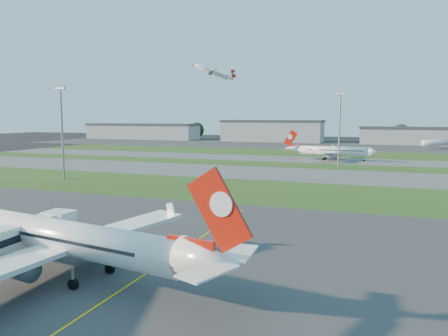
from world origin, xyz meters
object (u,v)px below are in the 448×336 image
at_px(light_mast_centre, 340,125).
at_px(light_mast_west, 62,127).
at_px(mini_jet_near, 440,143).
at_px(airliner_taxiing, 332,151).
at_px(airliner_parked, 70,240).

bearing_deg(light_mast_centre, light_mast_west, -141.34).
xyz_separation_m(mini_jet_near, light_mast_centre, (-43.83, -114.22, 11.53)).
xyz_separation_m(airliner_taxiing, light_mast_centre, (4.98, -25.43, 11.02)).
bearing_deg(light_mast_centre, airliner_taxiing, 101.09).
distance_m(airliner_taxiing, light_mast_centre, 28.16).
distance_m(light_mast_west, light_mast_centre, 89.64).
relative_size(airliner_taxiing, light_mast_west, 1.34).
relative_size(airliner_parked, light_mast_centre, 1.46).
relative_size(airliner_taxiing, mini_jet_near, 1.60).
relative_size(airliner_parked, airliner_taxiing, 1.09).
xyz_separation_m(airliner_taxiing, light_mast_west, (-65.02, -81.43, 11.02)).
distance_m(airliner_parked, mini_jet_near, 239.22).
height_order(airliner_parked, light_mast_centre, light_mast_centre).
relative_size(airliner_taxiing, light_mast_centre, 1.34).
height_order(airliner_parked, mini_jet_near, airliner_parked).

